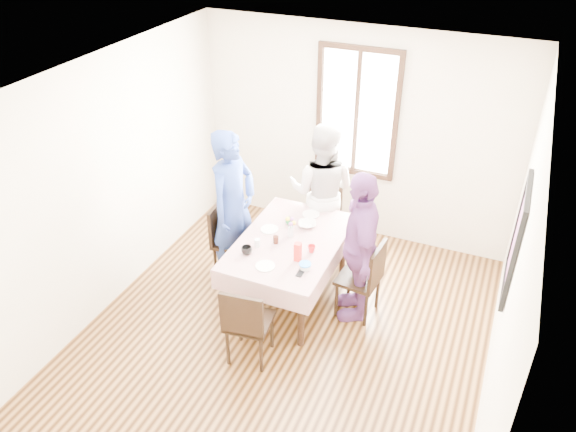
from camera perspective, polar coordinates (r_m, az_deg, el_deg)
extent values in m
plane|color=black|center=(6.05, -0.41, -11.91)|extent=(4.50, 4.50, 0.00)
plane|color=beige|center=(7.08, 6.88, 8.07)|extent=(4.00, 0.00, 4.00)
plane|color=beige|center=(4.91, 21.62, -6.05)|extent=(0.00, 4.50, 4.50)
cube|color=black|center=(6.95, 6.99, 10.27)|extent=(1.02, 0.06, 1.62)
cube|color=white|center=(6.95, 7.02, 10.30)|extent=(0.90, 0.02, 1.50)
cube|color=red|center=(5.05, 22.10, -2.24)|extent=(0.04, 0.76, 0.96)
cube|color=black|center=(6.29, 0.18, -5.39)|extent=(0.93, 1.46, 0.75)
cube|color=#530910|center=(6.06, 0.19, -2.53)|extent=(1.05, 1.58, 0.01)
cube|color=black|center=(6.62, -5.56, -2.56)|extent=(0.47, 0.47, 0.91)
cube|color=black|center=(6.08, 7.14, -6.25)|extent=(0.46, 0.46, 0.91)
cube|color=black|center=(7.01, 3.37, -0.28)|extent=(0.45, 0.45, 0.91)
cube|color=black|center=(5.54, -3.93, -10.51)|extent=(0.47, 0.47, 0.91)
imported|color=navy|center=(6.36, -5.61, 0.87)|extent=(0.56, 0.74, 1.84)
imported|color=beige|center=(6.79, 3.43, 2.56)|extent=(0.90, 0.74, 1.73)
imported|color=#693672|center=(5.84, 7.21, -3.11)|extent=(0.76, 1.09, 1.71)
imported|color=black|center=(5.85, -4.20, -3.48)|extent=(0.13, 0.13, 0.09)
imported|color=red|center=(5.87, 2.39, -3.32)|extent=(0.10, 0.10, 0.08)
imported|color=#0C7226|center=(6.31, 0.15, -0.54)|extent=(0.12, 0.12, 0.07)
imported|color=white|center=(6.29, 1.94, -0.85)|extent=(0.26, 0.26, 0.05)
cube|color=red|center=(5.71, 0.99, -3.64)|extent=(0.07, 0.07, 0.20)
cylinder|color=white|center=(5.64, 1.73, -5.14)|extent=(0.11, 0.11, 0.05)
cylinder|color=black|center=(6.00, -1.25, -2.41)|extent=(0.06, 0.06, 0.08)
cylinder|color=silver|center=(5.96, -3.12, -2.72)|extent=(0.06, 0.06, 0.09)
cube|color=black|center=(5.59, 1.25, -5.79)|extent=(0.06, 0.12, 0.01)
cylinder|color=silver|center=(6.09, 0.28, -1.59)|extent=(0.06, 0.06, 0.12)
cylinder|color=white|center=(6.24, -1.88, -1.34)|extent=(0.20, 0.20, 0.01)
cylinder|color=white|center=(6.50, 2.33, 0.17)|extent=(0.20, 0.20, 0.01)
cylinder|color=white|center=(5.69, -2.31, -5.07)|extent=(0.20, 0.20, 0.01)
cylinder|color=blue|center=(5.62, 1.74, -4.87)|extent=(0.12, 0.12, 0.01)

